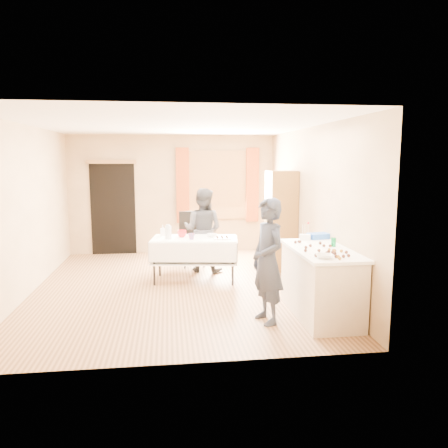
{
  "coord_description": "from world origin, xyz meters",
  "views": [
    {
      "loc": [
        -0.09,
        -6.97,
        2.07
      ],
      "look_at": [
        0.8,
        0.0,
        1.03
      ],
      "focal_mm": 35.0,
      "sensor_mm": 36.0,
      "label": 1
    }
  ],
  "objects": [
    {
      "name": "counter",
      "position": [
        1.89,
        -1.56,
        0.45
      ],
      "size": [
        0.73,
        1.54,
        0.91
      ],
      "color": "beige",
      "rests_on": "floor"
    },
    {
      "name": "party_table",
      "position": [
        0.33,
        0.34,
        0.45
      ],
      "size": [
        1.55,
        0.94,
        0.75
      ],
      "rotation": [
        0.0,
        0.0,
        -0.14
      ],
      "color": "black",
      "rests_on": "floor"
    },
    {
      "name": "cabinet",
      "position": [
        1.99,
        0.92,
        0.93
      ],
      "size": [
        0.5,
        0.6,
        1.86
      ],
      "primitive_type": "cube",
      "color": "brown",
      "rests_on": "floor"
    },
    {
      "name": "soda_can",
      "position": [
        2.09,
        -1.45,
        0.97
      ],
      "size": [
        0.07,
        0.07,
        0.12
      ],
      "primitive_type": "cylinder",
      "rotation": [
        0.0,
        0.0,
        0.12
      ],
      "color": "#0D7F3C",
      "rests_on": "counter"
    },
    {
      "name": "wall_front",
      "position": [
        0.0,
        -2.76,
        1.3
      ],
      "size": [
        4.5,
        0.02,
        2.6
      ],
      "primitive_type": "cube",
      "color": "tan",
      "rests_on": "floor"
    },
    {
      "name": "girl",
      "position": [
        1.14,
        -1.71,
        0.8
      ],
      "size": [
        0.79,
        0.69,
        1.6
      ],
      "primitive_type": "imported",
      "rotation": [
        0.0,
        0.0,
        -1.29
      ],
      "color": "#232A3D",
      "rests_on": "floor"
    },
    {
      "name": "wall_left",
      "position": [
        -2.26,
        0.0,
        1.3
      ],
      "size": [
        0.02,
        5.5,
        2.6
      ],
      "primitive_type": "cube",
      "color": "tan",
      "rests_on": "floor"
    },
    {
      "name": "chair",
      "position": [
        0.35,
        1.42,
        0.32
      ],
      "size": [
        0.5,
        0.5,
        1.06
      ],
      "rotation": [
        0.0,
        0.0,
        0.15
      ],
      "color": "black",
      "rests_on": "floor"
    },
    {
      "name": "wall_right",
      "position": [
        2.26,
        0.0,
        1.3
      ],
      "size": [
        0.02,
        5.5,
        2.6
      ],
      "primitive_type": "cube",
      "color": "tan",
      "rests_on": "floor"
    },
    {
      "name": "blue_basket",
      "position": [
        2.1,
        -0.85,
        0.95
      ],
      "size": [
        0.34,
        0.26,
        0.08
      ],
      "primitive_type": "cube",
      "rotation": [
        0.0,
        0.0,
        0.22
      ],
      "color": "blue",
      "rests_on": "counter"
    },
    {
      "name": "door_lintel",
      "position": [
        -1.3,
        2.7,
        2.02
      ],
      "size": [
        1.05,
        0.06,
        0.08
      ],
      "primitive_type": "cube",
      "color": "olive",
      "rests_on": "wall_back"
    },
    {
      "name": "cake_balls",
      "position": [
        1.87,
        -1.75,
        0.93
      ],
      "size": [
        0.51,
        1.12,
        0.04
      ],
      "color": "#3F2314",
      "rests_on": "counter"
    },
    {
      "name": "woman",
      "position": [
        0.53,
        0.97,
        0.78
      ],
      "size": [
        1.19,
        1.14,
        1.55
      ],
      "primitive_type": "imported",
      "rotation": [
        0.0,
        0.0,
        2.73
      ],
      "color": "black",
      "rests_on": "floor"
    },
    {
      "name": "window_frame",
      "position": [
        1.0,
        2.72,
        1.5
      ],
      "size": [
        1.32,
        0.06,
        1.52
      ],
      "primitive_type": "cube",
      "color": "olive",
      "rests_on": "wall_back"
    },
    {
      "name": "floor",
      "position": [
        0.0,
        0.0,
        -0.01
      ],
      "size": [
        4.5,
        5.5,
        0.02
      ],
      "primitive_type": "cube",
      "color": "#9E7047",
      "rests_on": "ground"
    },
    {
      "name": "ceiling",
      "position": [
        0.0,
        0.0,
        2.61
      ],
      "size": [
        4.5,
        5.5,
        0.02
      ],
      "primitive_type": "cube",
      "color": "white",
      "rests_on": "floor"
    },
    {
      "name": "pitcher",
      "position": [
        -0.11,
        0.28,
        0.86
      ],
      "size": [
        0.12,
        0.12,
        0.22
      ],
      "primitive_type": "cylinder",
      "rotation": [
        0.0,
        0.0,
        -0.09
      ],
      "color": "silver",
      "rests_on": "party_table"
    },
    {
      "name": "small_bowl",
      "position": [
        0.64,
        0.38,
        0.78
      ],
      "size": [
        0.23,
        0.23,
        0.05
      ],
      "primitive_type": "imported",
      "rotation": [
        0.0,
        0.0,
        -0.18
      ],
      "color": "white",
      "rests_on": "party_table"
    },
    {
      "name": "cup_red",
      "position": [
        0.12,
        0.43,
        0.81
      ],
      "size": [
        0.22,
        0.22,
        0.12
      ],
      "primitive_type": "imported",
      "rotation": [
        0.0,
        0.0,
        0.21
      ],
      "color": "red",
      "rests_on": "party_table"
    },
    {
      "name": "pastry_tray",
      "position": [
        0.79,
        0.16,
        0.76
      ],
      "size": [
        0.29,
        0.21,
        0.02
      ],
      "primitive_type": "cube",
      "rotation": [
        0.0,
        0.0,
        -0.05
      ],
      "color": "white",
      "rests_on": "party_table"
    },
    {
      "name": "curtain_left",
      "position": [
        0.22,
        2.67,
        1.5
      ],
      "size": [
        0.28,
        0.06,
        1.65
      ],
      "primitive_type": "cube",
      "color": "#A74419",
      "rests_on": "wall_back"
    },
    {
      "name": "window_pane",
      "position": [
        1.0,
        2.71,
        1.5
      ],
      "size": [
        1.2,
        0.02,
        1.4
      ],
      "primitive_type": "cube",
      "color": "white",
      "rests_on": "wall_back"
    },
    {
      "name": "curtain_right",
      "position": [
        1.78,
        2.67,
        1.5
      ],
      "size": [
        0.28,
        0.06,
        1.65
      ],
      "primitive_type": "cube",
      "color": "#A74419",
      "rests_on": "wall_back"
    },
    {
      "name": "foam_block",
      "position": [
        1.87,
        -0.93,
        0.95
      ],
      "size": [
        0.17,
        0.14,
        0.08
      ],
      "primitive_type": "cube",
      "rotation": [
        0.0,
        0.0,
        -0.27
      ],
      "color": "white",
      "rests_on": "counter"
    },
    {
      "name": "wall_back",
      "position": [
        0.0,
        2.76,
        1.3
      ],
      "size": [
        4.5,
        0.02,
        2.6
      ],
      "primitive_type": "cube",
      "color": "tan",
      "rests_on": "floor"
    },
    {
      "name": "cup_rainbow",
      "position": [
        0.27,
        0.17,
        0.8
      ],
      "size": [
        0.15,
        0.15,
        0.1
      ],
      "primitive_type": "imported",
      "rotation": [
        0.0,
        0.0,
        -0.18
      ],
      "color": "red",
      "rests_on": "party_table"
    },
    {
      "name": "doorway",
      "position": [
        -1.3,
        2.73,
        1.0
      ],
      "size": [
        0.95,
        0.04,
        2.0
      ],
      "primitive_type": "cube",
      "color": "black",
      "rests_on": "floor"
    },
    {
      "name": "mixing_bowl",
      "position": [
        1.73,
        -2.11,
        0.93
      ],
      "size": [
        0.34,
        0.34,
        0.05
      ],
      "primitive_type": "imported",
      "rotation": [
        0.0,
        0.0,
        -0.41
      ],
      "color": "white",
      "rests_on": "counter"
    },
    {
      "name": "bottle",
      "position": [
        -0.21,
        0.61,
        0.84
      ],
      "size": [
        0.09,
        0.09,
        0.19
      ],
      "primitive_type": "imported",
      "rotation": [
        0.0,
        0.0,
        0.01
      ],
      "color": "white",
      "rests_on": "party_table"
    }
  ]
}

